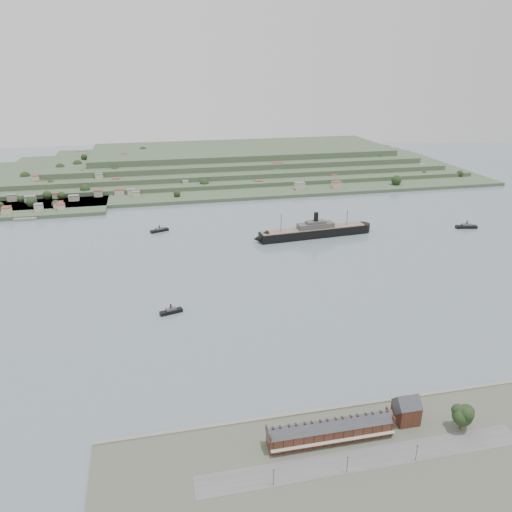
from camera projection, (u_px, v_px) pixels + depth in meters
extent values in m
plane|color=slate|center=(264.00, 283.00, 370.69)|extent=(1400.00, 1400.00, 0.00)
cube|color=#4C5142|center=(371.00, 472.00, 199.54)|extent=(220.00, 80.00, 2.00)
cube|color=gray|center=(336.00, 409.00, 234.86)|extent=(220.00, 2.00, 2.60)
cube|color=#595959|center=(365.00, 459.00, 204.60)|extent=(140.00, 12.00, 0.10)
cube|color=#452518|center=(330.00, 433.00, 214.06)|extent=(55.00, 8.00, 7.00)
cube|color=#33363A|center=(331.00, 426.00, 212.77)|extent=(55.60, 8.15, 8.15)
cube|color=#B7B2A2|center=(334.00, 442.00, 209.88)|extent=(55.00, 1.60, 0.25)
cube|color=#452518|center=(268.00, 434.00, 206.91)|extent=(0.50, 8.40, 3.00)
cube|color=#452518|center=(390.00, 415.00, 217.90)|extent=(0.50, 8.40, 3.00)
cube|color=black|center=(281.00, 429.00, 207.49)|extent=(0.90, 1.40, 3.20)
cube|color=black|center=(294.00, 427.00, 208.59)|extent=(0.90, 1.40, 3.20)
cube|color=black|center=(325.00, 423.00, 211.34)|extent=(0.90, 1.40, 3.20)
cube|color=black|center=(337.00, 421.00, 212.44)|extent=(0.90, 1.40, 3.20)
cube|color=black|center=(367.00, 416.00, 215.19)|extent=(0.90, 1.40, 3.20)
cube|color=black|center=(379.00, 414.00, 216.29)|extent=(0.90, 1.40, 3.20)
cube|color=#452518|center=(406.00, 413.00, 224.82)|extent=(10.00, 10.00, 9.00)
cube|color=#33363A|center=(407.00, 404.00, 223.17)|extent=(10.40, 10.18, 10.18)
cube|color=#385035|center=(205.00, 177.00, 696.98)|extent=(760.00, 260.00, 4.00)
cube|color=#385035|center=(216.00, 169.00, 722.03)|extent=(680.00, 220.00, 5.00)
cube|color=#385035|center=(225.00, 163.00, 736.64)|extent=(600.00, 200.00, 6.00)
cube|color=#385035|center=(233.00, 157.00, 750.88)|extent=(520.00, 180.00, 7.00)
cube|color=#385035|center=(241.00, 150.00, 764.75)|extent=(440.00, 160.00, 8.00)
cube|color=#385035|center=(38.00, 206.00, 557.07)|extent=(150.00, 90.00, 4.00)
cube|color=gray|center=(26.00, 218.00, 518.14)|extent=(22.00, 14.00, 2.80)
cube|color=black|center=(313.00, 233.00, 465.71)|extent=(104.26, 23.12, 8.04)
cone|color=black|center=(261.00, 238.00, 451.15)|extent=(14.99, 14.99, 13.79)
cylinder|color=black|center=(362.00, 228.00, 480.27)|extent=(13.79, 13.79, 8.04)
cube|color=#796251|center=(313.00, 228.00, 464.10)|extent=(101.86, 21.77, 0.69)
cube|color=#484643|center=(316.00, 226.00, 463.82)|extent=(35.27, 13.43, 4.60)
cube|color=#484643|center=(316.00, 222.00, 462.68)|extent=(19.04, 9.68, 2.87)
cylinder|color=black|center=(316.00, 218.00, 461.08)|extent=(4.14, 4.14, 10.34)
cylinder|color=#493622|center=(281.00, 224.00, 452.22)|extent=(0.57, 0.57, 18.39)
cylinder|color=#493622|center=(347.00, 218.00, 471.40)|extent=(0.57, 0.57, 16.09)
cube|color=black|center=(171.00, 312.00, 325.99)|extent=(15.45, 7.98, 2.39)
cube|color=#484643|center=(171.00, 309.00, 325.33)|extent=(7.34, 4.93, 1.79)
cylinder|color=black|center=(171.00, 307.00, 324.60)|extent=(1.00, 1.00, 3.48)
cube|color=black|center=(160.00, 230.00, 480.91)|extent=(18.26, 10.92, 2.36)
cube|color=#484643|center=(159.00, 229.00, 480.26)|extent=(8.83, 6.52, 1.77)
cylinder|color=black|center=(159.00, 227.00, 479.54)|extent=(0.98, 0.98, 3.44)
cube|color=black|center=(466.00, 227.00, 490.89)|extent=(21.04, 9.24, 2.71)
cube|color=#484643|center=(467.00, 225.00, 490.14)|extent=(9.83, 6.11, 2.04)
cylinder|color=black|center=(467.00, 223.00, 489.31)|extent=(1.13, 1.13, 3.96)
cylinder|color=#493622|center=(461.00, 424.00, 220.71)|extent=(1.19, 1.19, 4.95)
sphere|color=black|center=(462.00, 416.00, 219.08)|extent=(8.90, 8.90, 8.90)
sphere|color=black|center=(466.00, 412.00, 220.11)|extent=(6.92, 6.92, 6.92)
sphere|color=black|center=(461.00, 418.00, 217.15)|extent=(6.33, 6.33, 6.33)
sphere|color=black|center=(467.00, 414.00, 216.29)|extent=(5.94, 5.94, 5.94)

